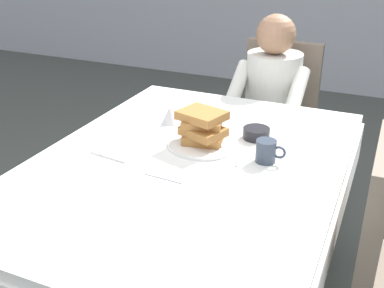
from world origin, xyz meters
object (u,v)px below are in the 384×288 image
breakfast_stack (202,126)px  knife_right_of_plate (246,155)px  chair_diner (276,112)px  fork_left_of_plate (158,139)px  cup_coffee (267,151)px  dining_table_main (188,182)px  diner_person (270,98)px  bowl_butter (256,133)px  plate_breakfast (202,143)px  syrup_pitcher (170,115)px  spoon_near_edge (164,178)px

breakfast_stack → knife_right_of_plate: (0.19, -0.02, -0.08)m
chair_diner → knife_right_of_plate: size_ratio=4.65×
fork_left_of_plate → chair_diner: bearing=-16.2°
chair_diner → cup_coffee: (0.22, -1.06, 0.25)m
dining_table_main → chair_diner: size_ratio=1.64×
diner_person → fork_left_of_plate: size_ratio=6.22×
bowl_butter → plate_breakfast: bearing=-138.9°
plate_breakfast → syrup_pitcher: (-0.22, 0.16, 0.03)m
breakfast_stack → diner_person: bearing=86.8°
fork_left_of_plate → bowl_butter: bearing=-68.0°
bowl_butter → fork_left_of_plate: 0.41m
chair_diner → fork_left_of_plate: 1.09m
cup_coffee → bowl_butter: cup_coffee is taller
breakfast_stack → fork_left_of_plate: 0.21m
chair_diner → bowl_butter: size_ratio=8.45×
dining_table_main → breakfast_stack: 0.23m
plate_breakfast → diner_person: bearing=86.8°
cup_coffee → fork_left_of_plate: cup_coffee is taller
syrup_pitcher → dining_table_main: bearing=-53.9°
dining_table_main → knife_right_of_plate: bearing=34.4°
dining_table_main → breakfast_stack: breakfast_stack is taller
chair_diner → diner_person: (-0.00, -0.16, 0.14)m
syrup_pitcher → plate_breakfast: bearing=-35.4°
chair_diner → diner_person: diner_person is taller
plate_breakfast → spoon_near_edge: (-0.02, -0.30, -0.01)m
diner_person → knife_right_of_plate: bearing=99.1°
syrup_pitcher → spoon_near_edge: syrup_pitcher is taller
chair_diner → diner_person: size_ratio=0.83×
cup_coffee → knife_right_of_plate: bearing=169.0°
syrup_pitcher → bowl_butter: bearing=-0.4°
bowl_butter → diner_person: bearing=100.2°
syrup_pitcher → fork_left_of_plate: 0.18m
chair_diner → plate_breakfast: bearing=87.3°
chair_diner → bowl_butter: 0.91m
chair_diner → spoon_near_edge: bearing=87.1°
syrup_pitcher → fork_left_of_plate: size_ratio=0.44×
spoon_near_edge → bowl_butter: bearing=70.5°
fork_left_of_plate → spoon_near_edge: bearing=-152.1°
cup_coffee → spoon_near_edge: cup_coffee is taller
diner_person → bowl_butter: diner_person is taller
knife_right_of_plate → spoon_near_edge: same height
chair_diner → knife_right_of_plate: chair_diner is taller
diner_person → syrup_pitcher: 0.77m
chair_diner → plate_breakfast: 1.05m
dining_table_main → fork_left_of_plate: fork_left_of_plate is taller
chair_diner → syrup_pitcher: (-0.27, -0.86, 0.25)m
syrup_pitcher → spoon_near_edge: size_ratio=0.53×
fork_left_of_plate → knife_right_of_plate: same height
dining_table_main → syrup_pitcher: bearing=126.1°
breakfast_stack → cup_coffee: (0.27, -0.04, -0.04)m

